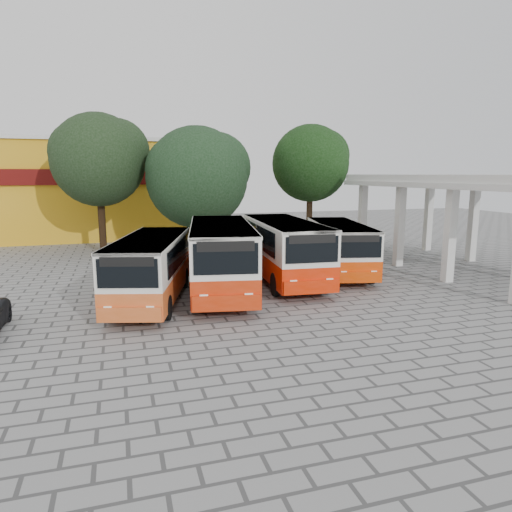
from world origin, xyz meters
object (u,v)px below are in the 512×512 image
object	(u,v)px
bus_centre_right	(284,247)
bus_far_right	(340,245)
bus_far_left	(151,265)
bus_centre_left	(221,253)

from	to	relation	value
bus_centre_right	bus_far_right	distance (m)	3.67
bus_far_left	bus_centre_right	size ratio (longest dim) A/B	0.94
bus_far_left	bus_centre_left	xyz separation A→B (m)	(3.19, 0.74, 0.22)
bus_centre_right	bus_far_right	bearing A→B (deg)	17.94
bus_centre_right	bus_far_left	bearing A→B (deg)	-158.39
bus_far_left	bus_centre_left	size ratio (longest dim) A/B	0.89
bus_far_left	bus_far_right	xyz separation A→B (m)	(10.34, 2.91, -0.02)
bus_centre_left	bus_far_left	bearing A→B (deg)	-156.92
bus_centre_right	bus_far_right	size ratio (longest dim) A/B	1.08
bus_centre_right	bus_centre_left	bearing A→B (deg)	-154.99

